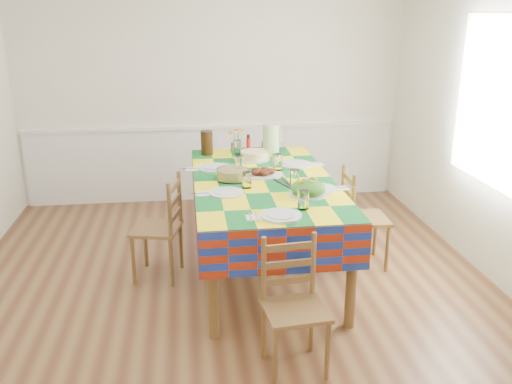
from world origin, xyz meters
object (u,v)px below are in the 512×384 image
meat_platter (262,173)px  dining_table (263,190)px  chair_far (246,178)px  chair_near (294,307)px  green_pitcher (271,138)px  chair_right (361,218)px  tea_pitcher (207,143)px  chair_left (161,228)px

meat_platter → dining_table: bearing=-92.5°
chair_far → meat_platter: bearing=86.0°
dining_table → chair_near: size_ratio=2.51×
green_pitcher → chair_right: (0.67, -0.93, -0.55)m
tea_pitcher → chair_right: (1.32, -0.90, -0.52)m
green_pitcher → chair_near: 2.40m
tea_pitcher → chair_left: 1.14m
green_pitcher → chair_far: size_ratio=0.32×
dining_table → tea_pitcher: bearing=116.1°
meat_platter → chair_left: (-0.89, -0.10, -0.43)m
dining_table → green_pitcher: bearing=77.3°
chair_far → chair_left: size_ratio=0.96×
meat_platter → green_pitcher: (0.21, 0.84, 0.11)m
meat_platter → chair_near: (-0.01, -1.48, -0.45)m
dining_table → chair_far: bearing=89.9°
dining_table → chair_far: chair_far is taller
chair_near → chair_right: 1.65m
tea_pitcher → green_pitcher: bearing=3.0°
tea_pitcher → chair_left: tea_pitcher is taller
chair_right → tea_pitcher: bearing=57.5°
dining_table → chair_near: chair_near is taller
meat_platter → chair_right: (0.88, -0.08, -0.43)m
meat_platter → chair_near: 1.55m
chair_left → chair_right: 1.77m
dining_table → meat_platter: 0.15m
chair_far → chair_left: chair_left is taller
dining_table → green_pitcher: 0.98m
green_pitcher → chair_right: green_pitcher is taller
chair_near → chair_left: (-0.88, 1.38, 0.02)m
green_pitcher → tea_pitcher: bearing=-177.0°
chair_near → chair_left: bearing=116.9°
meat_platter → tea_pitcher: (-0.44, 0.81, 0.09)m
meat_platter → chair_right: meat_platter is taller
chair_left → chair_right: size_ratio=1.00×
meat_platter → tea_pitcher: 0.93m
green_pitcher → chair_near: (-0.21, -2.33, -0.57)m
green_pitcher → chair_left: bearing=-139.4°
green_pitcher → chair_left: size_ratio=0.31×
tea_pitcher → chair_right: size_ratio=0.26×
chair_near → chair_right: bearing=52.0°
tea_pitcher → chair_far: bearing=48.3°
chair_far → chair_left: bearing=53.7°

